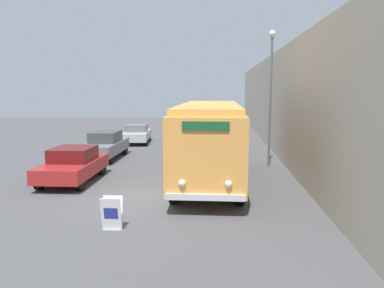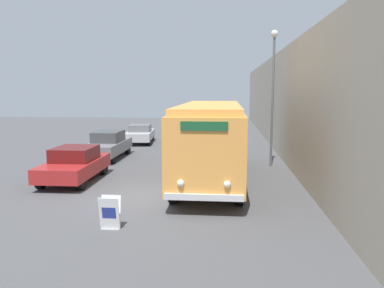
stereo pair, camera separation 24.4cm
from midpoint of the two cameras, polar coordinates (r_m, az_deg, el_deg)
name	(u,v)px [view 2 (the right image)]	position (r m, az deg, el deg)	size (l,w,h in m)	color
ground_plane	(145,198)	(14.12, -6.70, -8.10)	(80.00, 80.00, 0.00)	#4C4C4F
building_wall_right	(282,103)	(23.53, 13.85, 6.06)	(0.30, 60.00, 6.34)	#B2A893
vintage_bus	(211,137)	(16.41, 3.31, 1.03)	(2.63, 10.06, 3.36)	black
sign_board	(110,213)	(11.10, -11.77, -10.28)	(0.58, 0.36, 0.96)	gray
streetlamp	(273,80)	(19.69, 12.61, 9.44)	(0.36, 0.36, 6.93)	#595E60
parked_car_near	(75,164)	(17.08, -17.07, -2.93)	(1.99, 4.25, 1.50)	black
parked_car_mid	(108,145)	(22.38, -12.38, -0.10)	(1.77, 4.47, 1.57)	black
parked_car_far	(140,134)	(28.51, -7.70, 1.58)	(2.25, 4.27, 1.37)	black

